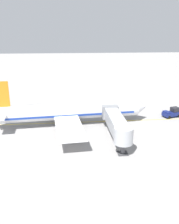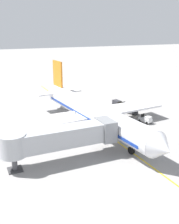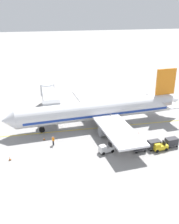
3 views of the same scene
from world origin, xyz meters
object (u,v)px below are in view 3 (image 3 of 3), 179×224
Objects in this scene: safety_cone_nose_left at (10,159)px; baggage_tug_trailing at (160,147)px; safety_cone_nose_right at (44,138)px; parked_airliner at (99,110)px; baggage_tug_lead at (106,149)px; ground_crew_wing_walker at (138,137)px; ground_crew_loader at (53,140)px; baggage_cart_front at (139,146)px; jet_bridge at (49,98)px; baggage_cart_second_in_train at (154,144)px; baggage_cart_third_in_train at (171,142)px.

baggage_tug_trailing is at bearing -94.68° from safety_cone_nose_left.
parked_airliner is at bearing -69.31° from safety_cone_nose_right.
baggage_tug_lead is 1.04× the size of baggage_tug_trailing.
ground_crew_wing_walker and ground_crew_loader have the same top height.
baggage_tug_lead is at bearing 172.84° from parked_airliner.
baggage_cart_front is (-11.49, -4.25, -2.24)m from parked_airliner.
ground_crew_loader is at bearing 178.19° from jet_bridge.
safety_cone_nose_right is at bearing 171.36° from jet_bridge.
baggage_cart_front is at bearing -97.19° from baggage_tug_lead.
baggage_tug_lead is (-10.78, 1.36, -2.47)m from parked_airliner.
ground_crew_loader reaches higher than baggage_cart_second_in_train.
baggage_cart_second_in_train is at bearing -152.67° from ground_crew_wing_walker.
baggage_cart_front is at bearing -159.71° from parked_airliner.
baggage_tug_lead is 4.62× the size of safety_cone_nose_right.
parked_airliner is at bearing -56.21° from ground_crew_loader.
ground_crew_wing_walker is (3.71, 2.39, 0.24)m from baggage_tug_trailing.
baggage_tug_lead is 15.51m from safety_cone_nose_left.
parked_airliner is 11.89m from ground_crew_loader.
baggage_cart_third_in_train is (-11.17, -10.25, -2.24)m from parked_airliner.
baggage_cart_third_in_train is (-0.39, -11.60, 0.24)m from baggage_tug_lead.
parked_airliner is 63.31× the size of safety_cone_nose_left.
jet_bridge is 26.57× the size of safety_cone_nose_right.
ground_crew_wing_walker reaches higher than safety_cone_nose_right.
baggage_cart_second_in_train is 17.33m from ground_crew_loader.
baggage_tug_trailing is (-1.17, -9.05, 0.00)m from baggage_tug_lead.
jet_bridge is at bearing 21.86° from baggage_tug_lead.
parked_airliner is at bearing 31.32° from baggage_cart_second_in_train.
baggage_cart_second_in_train is at bearing 53.19° from baggage_tug_trailing.
ground_crew_wing_walker is at bearing 27.33° from baggage_cart_second_in_train.
jet_bridge is at bearing 38.64° from baggage_cart_second_in_train.
baggage_cart_front is at bearing -94.18° from safety_cone_nose_left.
jet_bridge is at bearing 44.25° from baggage_cart_third_in_train.
baggage_tug_trailing is 20.42m from safety_cone_nose_right.
jet_bridge is 26.57× the size of safety_cone_nose_left.
baggage_tug_lead reaches higher than safety_cone_nose_right.
baggage_tug_lead is at bearing -93.09° from safety_cone_nose_left.
baggage_cart_second_in_train and baggage_cart_third_in_train have the same top height.
safety_cone_nose_left is at bearing 157.89° from jet_bridge.
baggage_tug_trailing is at bearing -112.23° from safety_cone_nose_right.
baggage_cart_third_in_train is at bearing -72.86° from baggage_tug_trailing.
jet_bridge reaches higher than safety_cone_nose_right.
safety_cone_nose_right is (5.72, -5.64, 0.00)m from safety_cone_nose_left.
ground_crew_loader reaches higher than baggage_tug_lead.
parked_airliner is at bearing 32.75° from ground_crew_wing_walker.
baggage_cart_second_in_train is 3.33m from baggage_cart_third_in_train.
parked_airliner is 15.32m from baggage_cart_third_in_train.
safety_cone_nose_left is 8.03m from safety_cone_nose_right.
baggage_tug_trailing reaches higher than baggage_cart_front.
ground_crew_wing_walker is at bearing -85.62° from safety_cone_nose_left.
baggage_cart_second_in_train is at bearing -148.68° from parked_airliner.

